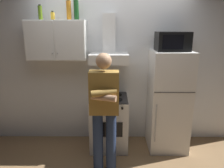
{
  "coord_description": "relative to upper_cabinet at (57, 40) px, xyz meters",
  "views": [
    {
      "loc": [
        0.02,
        -2.93,
        1.94
      ],
      "look_at": [
        0.0,
        0.0,
        1.15
      ],
      "focal_mm": 33.71,
      "sensor_mm": 36.0,
      "label": 1
    }
  ],
  "objects": [
    {
      "name": "ground_plane",
      "position": [
        0.85,
        -0.37,
        -1.75
      ],
      "size": [
        7.0,
        7.0,
        0.0
      ],
      "primitive_type": "plane",
      "color": "olive"
    },
    {
      "name": "back_wall_tiled",
      "position": [
        0.85,
        0.23,
        -0.4
      ],
      "size": [
        4.8,
        0.1,
        2.7
      ],
      "primitive_type": "cube",
      "color": "white",
      "rests_on": "ground_plane"
    },
    {
      "name": "upper_cabinet",
      "position": [
        0.0,
        0.0,
        0.0
      ],
      "size": [
        0.9,
        0.37,
        0.6
      ],
      "color": "white"
    },
    {
      "name": "stove_oven",
      "position": [
        0.8,
        -0.13,
        -1.32
      ],
      "size": [
        0.6,
        0.62,
        0.87
      ],
      "color": "white",
      "rests_on": "ground_plane"
    },
    {
      "name": "range_hood",
      "position": [
        0.8,
        0.0,
        -0.15
      ],
      "size": [
        0.6,
        0.44,
        0.75
      ],
      "color": "white"
    },
    {
      "name": "refrigerator",
      "position": [
        1.75,
        -0.12,
        -0.95
      ],
      "size": [
        0.6,
        0.62,
        1.6
      ],
      "color": "white",
      "rests_on": "ground_plane"
    },
    {
      "name": "microwave",
      "position": [
        1.75,
        -0.11,
        -0.01
      ],
      "size": [
        0.48,
        0.37,
        0.28
      ],
      "color": "black",
      "rests_on": "refrigerator"
    },
    {
      "name": "person_standing",
      "position": [
        0.75,
        -0.73,
        -0.85
      ],
      "size": [
        0.38,
        0.33,
        1.64
      ],
      "color": "navy",
      "rests_on": "ground_plane"
    },
    {
      "name": "bottle_liquor_amber",
      "position": [
        0.2,
        0.0,
        0.44
      ],
      "size": [
        0.07,
        0.07,
        0.29
      ],
      "color": "#B7721E",
      "rests_on": "upper_cabinet"
    },
    {
      "name": "bottle_olive_oil",
      "position": [
        -0.23,
        0.0,
        0.4
      ],
      "size": [
        0.06,
        0.06,
        0.22
      ],
      "color": "#4C6B19",
      "rests_on": "upper_cabinet"
    },
    {
      "name": "bottle_spice_jar",
      "position": [
        -0.04,
        -0.02,
        0.36
      ],
      "size": [
        0.06,
        0.06,
        0.13
      ],
      "color": "gold",
      "rests_on": "upper_cabinet"
    },
    {
      "name": "bottle_wine_green",
      "position": [
        0.31,
        0.04,
        0.45
      ],
      "size": [
        0.07,
        0.07,
        0.31
      ],
      "color": "#19471E",
      "rests_on": "upper_cabinet"
    }
  ]
}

